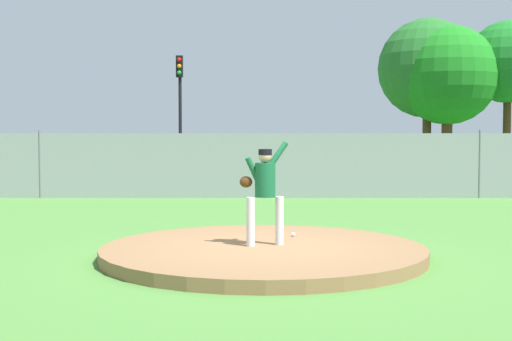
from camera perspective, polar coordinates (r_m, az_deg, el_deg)
name	(u,v)px	position (r m, az deg, el deg)	size (l,w,h in m)	color
ground_plane	(262,214)	(16.94, 0.52, -3.52)	(80.00, 80.00, 0.00)	#4C8438
asphalt_strip	(261,186)	(25.40, 0.39, -1.30)	(44.00, 7.00, 0.01)	#2B2B2D
pitchers_mound	(265,252)	(10.98, 0.73, -6.65)	(5.04, 5.04, 0.19)	olive
pitcher_youth	(266,186)	(10.93, 0.82, -1.28)	(0.77, 0.32, 1.63)	silver
baseball	(295,234)	(11.98, 3.17, -5.20)	(0.07, 0.07, 0.07)	white
chainlink_fence	(261,166)	(20.85, 0.45, 0.39)	(32.77, 0.07, 2.03)	gray
parked_car_white	(142,164)	(26.02, -9.22, 0.54)	(1.83, 4.37, 1.70)	silver
parked_car_red	(268,165)	(25.14, 0.97, 0.44)	(1.97, 4.09, 1.67)	#A81919
parked_car_charcoal	(414,164)	(25.94, 12.69, 0.49)	(1.79, 4.02, 1.71)	#232328
traffic_cone_orange	(361,175)	(28.37, 8.50, -0.35)	(0.40, 0.40, 0.55)	orange
traffic_light_near	(182,96)	(29.80, -6.07, 6.08)	(0.28, 0.46, 5.16)	black
tree_broad_right	(429,69)	(35.66, 13.90, 8.04)	(4.85, 4.85, 7.52)	#4C331E
tree_broad_left	(449,75)	(35.04, 15.44, 7.45)	(4.75, 4.75, 7.08)	#4C331E
tree_leaning_west	(510,62)	(36.23, 19.93, 8.26)	(3.96, 3.96, 7.34)	#4C331E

